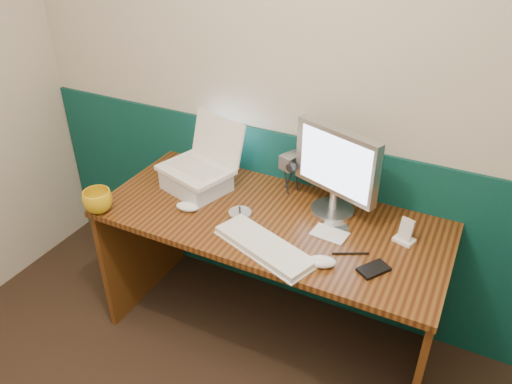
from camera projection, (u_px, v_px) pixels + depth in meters
The scene contains 19 objects.
back_wall at pixel (339, 93), 2.24m from camera, with size 3.50×0.04×2.50m, color beige.
wainscot at pixel (326, 230), 2.63m from camera, with size 3.48×0.02×1.00m, color #073233.
desk at pixel (269, 279), 2.48m from camera, with size 1.60×0.70×0.75m, color #3A190A.
laptop_riser at pixel (196, 180), 2.47m from camera, with size 0.29×0.24×0.10m, color silver.
laptop at pixel (194, 146), 2.37m from camera, with size 0.33×0.25×0.28m, color white, non-canonical shape.
monitor at pixel (336, 171), 2.22m from camera, with size 0.43×0.12×0.43m, color #B3B3B8, non-canonical shape.
keyboard at pixel (264, 247), 2.08m from camera, with size 0.46×0.15×0.03m, color white.
mouse_right at pixel (322, 262), 1.99m from camera, with size 0.12×0.07×0.04m, color white.
mouse_left at pixel (187, 207), 2.33m from camera, with size 0.11×0.07×0.04m, color white.
mug at pixel (98, 201), 2.31m from camera, with size 0.14×0.14×0.11m, color gold.
camcorder at pixel (291, 173), 2.43m from camera, with size 0.09×0.13×0.20m, color #A2A3A7, non-canonical shape.
cd_spindle at pixel (240, 214), 2.29m from camera, with size 0.11×0.11×0.02m, color #AEB7BF.
cd_loose_a at pixel (190, 206), 2.37m from camera, with size 0.11×0.11×0.00m, color silver.
cd_loose_b at pixel (335, 228), 2.22m from camera, with size 0.12×0.12×0.00m, color silver.
pen at pixel (350, 253), 2.06m from camera, with size 0.01×0.01×0.15m, color black.
papers at pixel (330, 234), 2.18m from camera, with size 0.15×0.10×0.00m, color silver.
dock at pixel (404, 240), 2.13m from camera, with size 0.08×0.06×0.02m, color white.
music_player at pixel (406, 229), 2.10m from camera, with size 0.06×0.01×0.10m, color silver.
pda at pixel (374, 269), 1.97m from camera, with size 0.07×0.12×0.01m, color black.
Camera 1 is at (0.63, -0.33, 2.05)m, focal length 35.00 mm.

